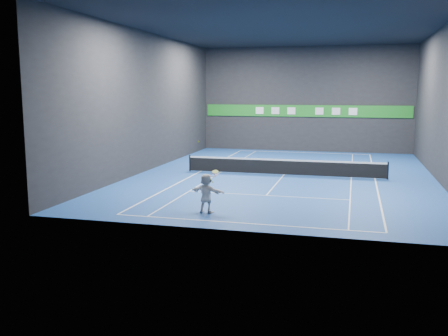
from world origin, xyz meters
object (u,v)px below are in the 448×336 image
(tennis_ball, at_px, (198,142))
(tennis_net, at_px, (284,167))
(player, at_px, (206,193))
(tennis_racket, at_px, (214,175))

(tennis_ball, xyz_separation_m, tennis_net, (2.32, 10.31, -2.51))
(player, distance_m, tennis_racket, 0.86)
(tennis_ball, relative_size, tennis_net, 0.01)
(player, relative_size, tennis_racket, 2.78)
(tennis_ball, height_order, tennis_racket, tennis_ball)
(tennis_ball, bearing_deg, tennis_racket, -14.75)
(tennis_ball, relative_size, tennis_racket, 0.10)
(tennis_net, bearing_deg, tennis_ball, -102.69)
(tennis_net, bearing_deg, player, -100.26)
(tennis_ball, xyz_separation_m, tennis_racket, (0.74, -0.19, -1.41))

